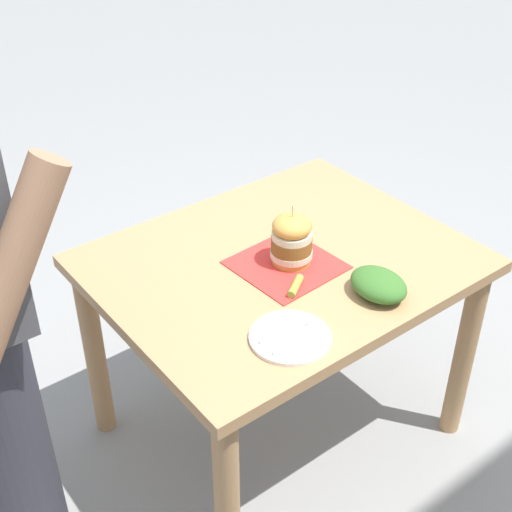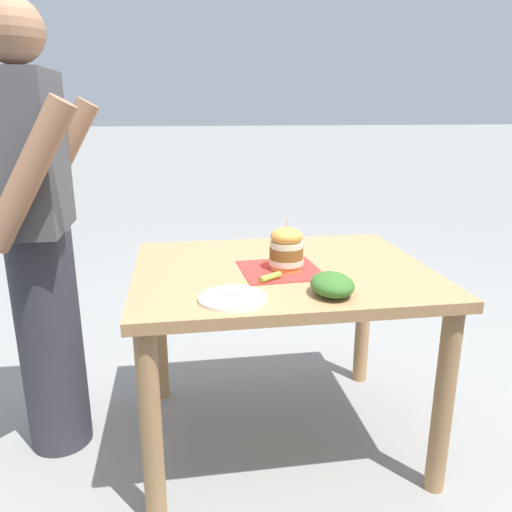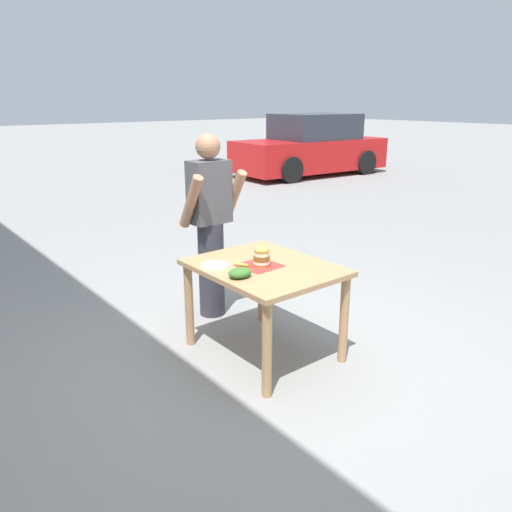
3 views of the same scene
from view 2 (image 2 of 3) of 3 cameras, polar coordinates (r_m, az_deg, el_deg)
The scene contains 8 objects.
ground_plane at distance 2.25m, azimuth 2.67°, elevation -19.73°, with size 80.00×80.00×0.00m, color gray.
patio_table at distance 1.95m, azimuth 2.92°, elevation -4.57°, with size 0.90×1.11×0.75m.
serving_paper at distance 1.87m, azimuth 2.80°, elevation -1.62°, with size 0.29×0.29×0.00m, color red.
sandwich at distance 1.86m, azimuth 3.50°, elevation 0.86°, with size 0.13×0.13×0.20m.
pickle_spear at distance 1.75m, azimuth 1.64°, elevation -2.43°, with size 0.02×0.02×0.09m, color #8EA83D.
side_plate_with_forks at distance 1.59m, azimuth -2.69°, elevation -4.82°, with size 0.22×0.22×0.02m.
side_salad at distance 1.64m, azimuth 8.70°, elevation -3.23°, with size 0.18×0.14×0.07m, color #386B28.
diner_across_table at distance 2.01m, azimuth -23.63°, elevation 2.26°, with size 0.55×0.35×1.69m.
Camera 2 is at (-1.78, 0.38, 1.33)m, focal length 35.00 mm.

